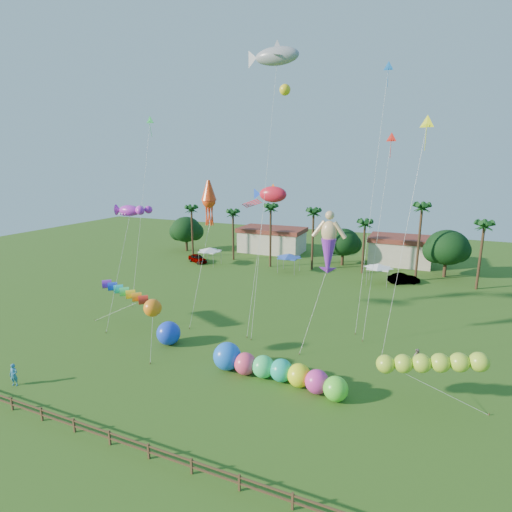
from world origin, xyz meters
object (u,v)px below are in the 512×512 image
at_px(caterpillar_inflatable, 272,369).
at_px(blue_ball, 169,333).
at_px(spectator_a, 14,375).
at_px(spectator_b, 417,358).
at_px(car_a, 198,258).
at_px(car_b, 404,279).

bearing_deg(caterpillar_inflatable, blue_ball, 173.72).
xyz_separation_m(spectator_a, spectator_b, (29.05, 15.90, -0.10)).
distance_m(car_a, spectator_a, 41.08).
xyz_separation_m(car_a, caterpillar_inflatable, (26.44, -31.45, 0.27)).
height_order(spectator_b, blue_ball, blue_ball).
distance_m(car_a, blue_ball, 32.80).
bearing_deg(spectator_a, car_a, 86.55).
xyz_separation_m(car_a, spectator_b, (37.06, -24.39, 0.09)).
xyz_separation_m(spectator_a, caterpillar_inflatable, (18.43, 8.84, 0.09)).
xyz_separation_m(car_a, car_b, (34.36, 1.16, 0.00)).
bearing_deg(spectator_a, blue_ball, 43.66).
bearing_deg(blue_ball, spectator_a, -121.65).
relative_size(spectator_b, blue_ball, 0.71).
bearing_deg(car_b, spectator_b, 155.21).
bearing_deg(car_a, spectator_b, -95.56).
relative_size(car_a, blue_ball, 1.86).
bearing_deg(blue_ball, car_a, 116.86).
distance_m(caterpillar_inflatable, blue_ball, 11.83).
bearing_deg(spectator_a, spectator_b, 14.00).
xyz_separation_m(car_b, blue_ball, (-19.54, -30.41, 0.42)).
bearing_deg(spectator_a, car_b, 42.87).
bearing_deg(car_b, spectator_a, 116.73).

